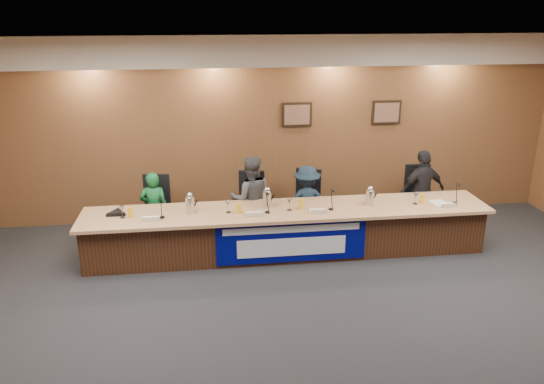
{
  "coord_description": "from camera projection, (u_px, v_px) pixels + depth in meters",
  "views": [
    {
      "loc": [
        -1.19,
        -4.95,
        3.62
      ],
      "look_at": [
        -0.23,
        2.41,
        1.01
      ],
      "focal_mm": 35.0,
      "sensor_mm": 36.0,
      "label": 1
    }
  ],
  "objects": [
    {
      "name": "dais_body",
      "position": [
        287.0,
        232.0,
        8.11
      ],
      "size": [
        6.0,
        0.8,
        0.7
      ],
      "primitive_type": "cube",
      "color": "#3D2011",
      "rests_on": "floor"
    },
    {
      "name": "juice_glass_c",
      "position": [
        301.0,
        204.0,
        7.91
      ],
      "size": [
        0.06,
        0.06,
        0.15
      ],
      "primitive_type": "cylinder",
      "color": "#FFB212",
      "rests_on": "dais_top"
    },
    {
      "name": "panelist_d",
      "position": [
        422.0,
        191.0,
        8.82
      ],
      "size": [
        0.87,
        0.49,
        1.41
      ],
      "primitive_type": "imported",
      "rotation": [
        0.0,
        0.0,
        3.33
      ],
      "color": "black",
      "rests_on": "floor"
    },
    {
      "name": "wall_photo_right",
      "position": [
        386.0,
        112.0,
        9.32
      ],
      "size": [
        0.52,
        0.04,
        0.42
      ],
      "primitive_type": "cube",
      "color": "black",
      "rests_on": "wall_back"
    },
    {
      "name": "office_chair_d",
      "position": [
        418.0,
        202.0,
        8.99
      ],
      "size": [
        0.54,
        0.54,
        0.08
      ],
      "primitive_type": "cube",
      "rotation": [
        0.0,
        0.0,
        -0.13
      ],
      "color": "black",
      "rests_on": "floor"
    },
    {
      "name": "water_glass_a",
      "position": [
        122.0,
        212.0,
        7.56
      ],
      "size": [
        0.08,
        0.08,
        0.18
      ],
      "primitive_type": "cylinder",
      "color": "silver",
      "rests_on": "dais_top"
    },
    {
      "name": "juice_glass_d",
      "position": [
        422.0,
        199.0,
        8.12
      ],
      "size": [
        0.06,
        0.06,
        0.15
      ],
      "primitive_type": "cylinder",
      "color": "#FFB212",
      "rests_on": "dais_top"
    },
    {
      "name": "nameplate_d",
      "position": [
        448.0,
        205.0,
        7.96
      ],
      "size": [
        0.24,
        0.08,
        0.1
      ],
      "primitive_type": "cube",
      "rotation": [
        0.31,
        0.0,
        0.0
      ],
      "color": "white",
      "rests_on": "dais_top"
    },
    {
      "name": "dais_top",
      "position": [
        288.0,
        210.0,
        7.94
      ],
      "size": [
        6.1,
        0.95,
        0.05
      ],
      "primitive_type": "cube",
      "color": "tan",
      "rests_on": "dais_body"
    },
    {
      "name": "office_chair_c",
      "position": [
        305.0,
        207.0,
        8.75
      ],
      "size": [
        0.63,
        0.63,
        0.08
      ],
      "primitive_type": "cube",
      "rotation": [
        0.0,
        0.0,
        -0.39
      ],
      "color": "black",
      "rests_on": "floor"
    },
    {
      "name": "nameplate_c",
      "position": [
        318.0,
        211.0,
        7.72
      ],
      "size": [
        0.24,
        0.08,
        0.1
      ],
      "primitive_type": "cube",
      "rotation": [
        0.31,
        0.0,
        0.0
      ],
      "color": "white",
      "rests_on": "dais_top"
    },
    {
      "name": "carafe_mid",
      "position": [
        267.0,
        199.0,
        7.94
      ],
      "size": [
        0.13,
        0.13,
        0.26
      ],
      "primitive_type": "cylinder",
      "color": "silver",
      "rests_on": "dais_top"
    },
    {
      "name": "water_glass_d",
      "position": [
        416.0,
        199.0,
        8.09
      ],
      "size": [
        0.08,
        0.08,
        0.18
      ],
      "primitive_type": "cylinder",
      "color": "silver",
      "rests_on": "dais_top"
    },
    {
      "name": "soffit",
      "position": [
        276.0,
        50.0,
        8.51
      ],
      "size": [
        10.0,
        0.5,
        0.5
      ],
      "primitive_type": "cube",
      "color": "beige",
      "rests_on": "wall_back"
    },
    {
      "name": "juice_glass_a",
      "position": [
        130.0,
        212.0,
        7.59
      ],
      "size": [
        0.06,
        0.06,
        0.15
      ],
      "primitive_type": "cylinder",
      "color": "#FFB212",
      "rests_on": "dais_top"
    },
    {
      "name": "paper_stack",
      "position": [
        440.0,
        203.0,
        8.15
      ],
      "size": [
        0.26,
        0.33,
        0.01
      ],
      "primitive_type": "cube",
      "rotation": [
        0.0,
        0.0,
        0.14
      ],
      "color": "white",
      "rests_on": "dais_top"
    },
    {
      "name": "microphone_c",
      "position": [
        331.0,
        209.0,
        7.89
      ],
      "size": [
        0.07,
        0.07,
        0.02
      ],
      "primitive_type": "cylinder",
      "color": "black",
      "rests_on": "dais_top"
    },
    {
      "name": "nameplate_a",
      "position": [
        150.0,
        219.0,
        7.45
      ],
      "size": [
        0.24,
        0.08,
        0.1
      ],
      "primitive_type": "cube",
      "rotation": [
        0.31,
        0.0,
        0.0
      ],
      "color": "white",
      "rests_on": "dais_top"
    },
    {
      "name": "panelist_b",
      "position": [
        251.0,
        199.0,
        8.47
      ],
      "size": [
        0.69,
        0.54,
        1.41
      ],
      "primitive_type": "imported",
      "rotation": [
        0.0,
        0.0,
        3.13
      ],
      "color": "#434448",
      "rests_on": "floor"
    },
    {
      "name": "water_glass_c",
      "position": [
        289.0,
        205.0,
        7.85
      ],
      "size": [
        0.08,
        0.08,
        0.18
      ],
      "primitive_type": "cylinder",
      "color": "silver",
      "rests_on": "dais_top"
    },
    {
      "name": "microphone_d",
      "position": [
        454.0,
        203.0,
        8.15
      ],
      "size": [
        0.07,
        0.07,
        0.02
      ],
      "primitive_type": "cylinder",
      "color": "black",
      "rests_on": "dais_top"
    },
    {
      "name": "panelist_c",
      "position": [
        307.0,
        202.0,
        8.62
      ],
      "size": [
        0.79,
        0.46,
        1.21
      ],
      "primitive_type": "imported",
      "rotation": [
        0.0,
        0.0,
        3.13
      ],
      "color": "#152435",
      "rests_on": "floor"
    },
    {
      "name": "juice_glass_b",
      "position": [
        239.0,
        209.0,
        7.73
      ],
      "size": [
        0.06,
        0.06,
        0.15
      ],
      "primitive_type": "cylinder",
      "color": "#FFB212",
      "rests_on": "dais_top"
    },
    {
      "name": "office_chair_a",
      "position": [
        155.0,
        214.0,
        8.46
      ],
      "size": [
        0.54,
        0.54,
        0.08
      ],
      "primitive_type": "cube",
      "rotation": [
        0.0,
        0.0,
        -0.13
      ],
      "color": "black",
      "rests_on": "floor"
    },
    {
      "name": "panelist_a",
      "position": [
        154.0,
        209.0,
        8.32
      ],
      "size": [
        0.46,
        0.32,
        1.21
      ],
      "primitive_type": "imported",
      "rotation": [
        0.0,
        0.0,
        3.07
      ],
      "color": "#125E2B",
      "rests_on": "floor"
    },
    {
      "name": "microphone_b",
      "position": [
        267.0,
        212.0,
        7.77
      ],
      "size": [
        0.07,
        0.07,
        0.02
      ],
      "primitive_type": "cylinder",
      "color": "black",
      "rests_on": "dais_top"
    },
    {
      "name": "office_chair_b",
      "position": [
        251.0,
        210.0,
        8.64
      ],
      "size": [
        0.57,
        0.57,
        0.08
      ],
      "primitive_type": "cube",
      "rotation": [
        0.0,
        0.0,
        -0.2
      ],
      "color": "black",
      "rests_on": "floor"
    },
    {
      "name": "nameplate_b",
      "position": [
        254.0,
        214.0,
        7.61
      ],
      "size": [
        0.24,
        0.08,
        0.1
      ],
      "primitive_type": "cube",
      "rotation": [
        0.31,
        0.0,
        0.0
      ],
      "color": "white",
      "rests_on": "dais_top"
    },
    {
      "name": "banner_text_upper",
      "position": [
        292.0,
        229.0,
        7.63
      ],
      "size": [
        2.0,
        0.01,
        0.1
      ],
      "primitive_type": "cube",
      "color": "silver",
      "rests_on": "banner"
    },
    {
      "name": "wall_photo_left",
      "position": [
        297.0,
        115.0,
        9.13
      ],
      "size": [
        0.52,
        0.04,
        0.42
      ],
      "primitive_type": "cube",
      "color": "black",
      "rests_on": "wall_back"
    },
    {
      "name": "floor",
      "position": [
        320.0,
        345.0,
        5.98
      ],
      "size": [
        10.0,
        10.0,
        0.0
      ],
      "primitive_type": "plane",
      "color": "black",
      "rests_on": "ground"
    },
    {
      "name": "banner_text_lower",
      "position": [
        292.0,
        247.0,
        7.72
      ],
      "size": [
        1.6,
        0.01,
        0.28
      ],
      "primitive_type": "cube",
      "color": "silver",
      "rests_on": "banner"
    },
    {
      "name": "ceiling",
      "position": [
        330.0,
        54.0,
        4.92
      ],
      "size": [
        10.0,
        8.0,
        0.04
      ],
      "primitive_type": "cube",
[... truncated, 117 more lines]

